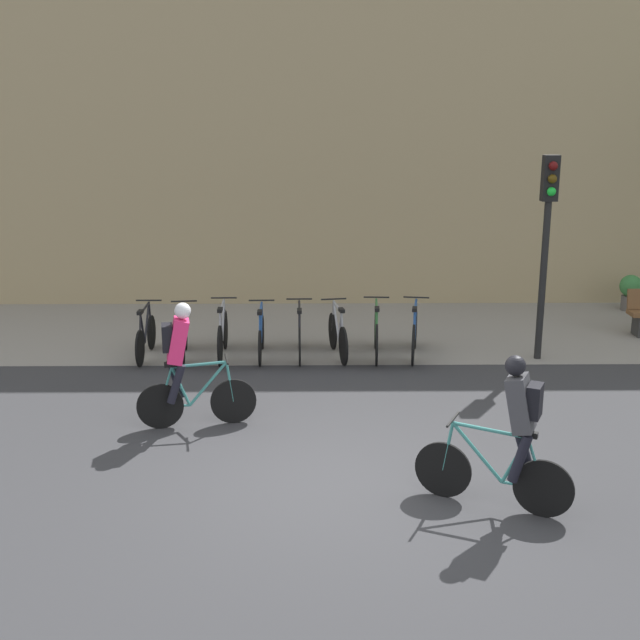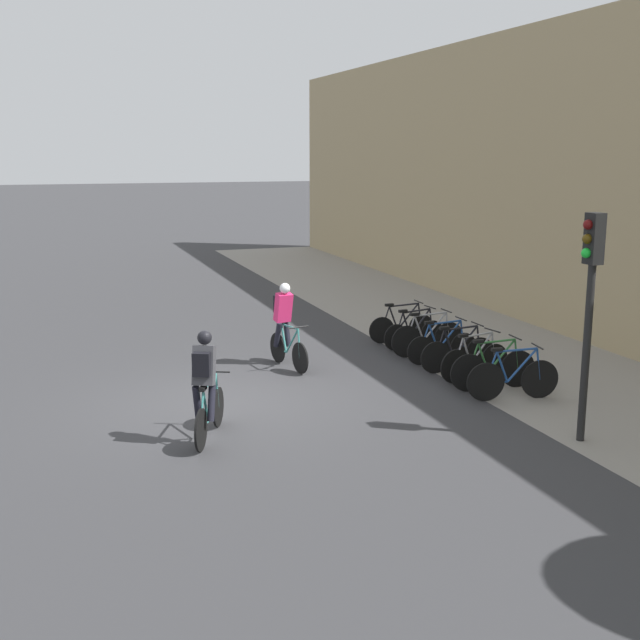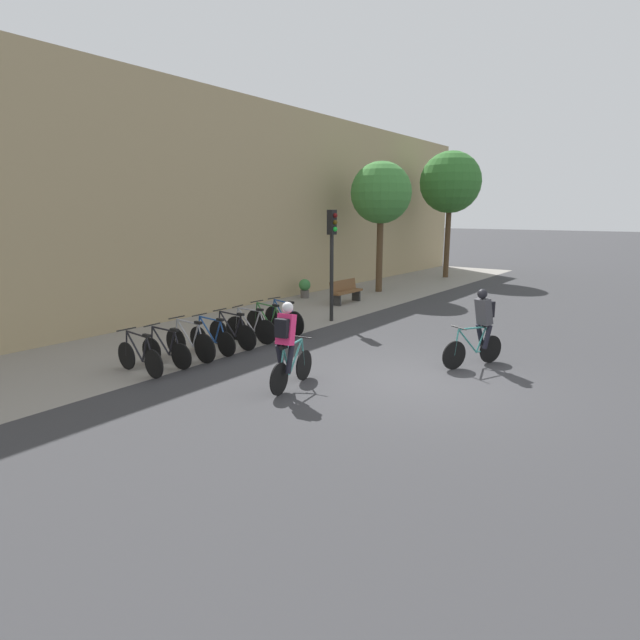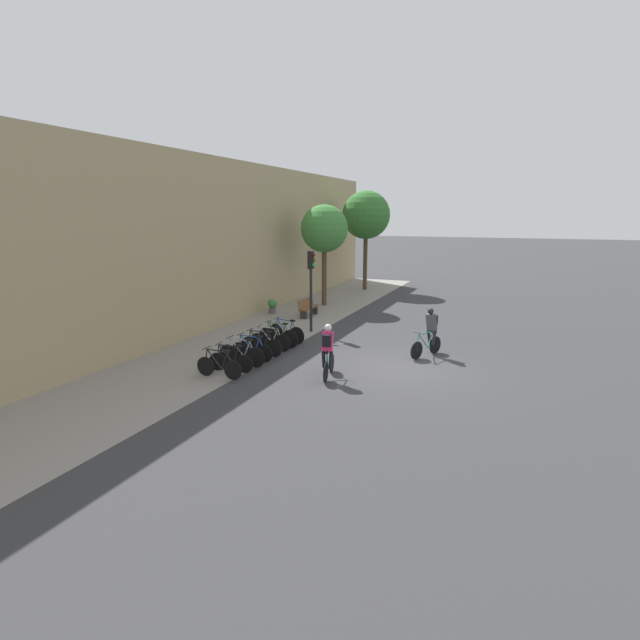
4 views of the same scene
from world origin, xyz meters
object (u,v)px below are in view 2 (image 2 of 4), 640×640
at_px(parked_bike_1, 414,332).
at_px(parked_bike_7, 513,377).
at_px(parked_bike_0, 401,326).
at_px(parked_bike_5, 475,360).
at_px(parked_bike_2, 428,337).
at_px(parked_bike_3, 442,345).
at_px(parked_bike_6, 493,368).
at_px(cyclist_pink, 285,322).
at_px(parked_bike_4, 458,352).
at_px(traffic_light_pole, 590,285).
at_px(cyclist_grey, 206,383).

distance_m(parked_bike_1, parked_bike_7, 4.06).
bearing_deg(parked_bike_0, parked_bike_5, 0.02).
relative_size(parked_bike_2, parked_bike_3, 1.07).
height_order(parked_bike_2, parked_bike_5, parked_bike_2).
bearing_deg(parked_bike_1, parked_bike_5, 0.02).
relative_size(parked_bike_2, parked_bike_6, 1.00).
height_order(parked_bike_0, parked_bike_2, parked_bike_2).
relative_size(cyclist_pink, parked_bike_5, 1.08).
relative_size(cyclist_pink, parked_bike_7, 1.02).
xyz_separation_m(cyclist_pink, parked_bike_5, (2.21, 3.21, -0.55)).
height_order(parked_bike_1, parked_bike_6, parked_bike_6).
xyz_separation_m(parked_bike_2, parked_bike_4, (1.35, -0.00, -0.02)).
distance_m(parked_bike_0, parked_bike_3, 2.03).
distance_m(parked_bike_1, parked_bike_4, 2.03).
height_order(parked_bike_3, parked_bike_6, parked_bike_6).
bearing_deg(parked_bike_3, parked_bike_1, 179.98).
bearing_deg(parked_bike_2, traffic_light_pole, -1.64).
bearing_deg(cyclist_pink, parked_bike_7, 42.02).
height_order(parked_bike_0, parked_bike_1, parked_bike_0).
bearing_deg(cyclist_grey, parked_bike_1, 127.93).
relative_size(parked_bike_4, parked_bike_7, 0.98).
bearing_deg(parked_bike_4, parked_bike_1, -179.99).
bearing_deg(parked_bike_1, parked_bike_7, 0.01).
relative_size(parked_bike_5, parked_bike_6, 0.93).
distance_m(cyclist_pink, cyclist_grey, 4.58).
bearing_deg(parked_bike_2, parked_bike_7, 0.01).
relative_size(cyclist_grey, parked_bike_3, 1.08).
height_order(cyclist_grey, parked_bike_4, cyclist_grey).
bearing_deg(parked_bike_1, cyclist_pink, -81.17).
bearing_deg(traffic_light_pole, cyclist_grey, -108.51).
relative_size(parked_bike_3, parked_bike_5, 1.00).
relative_size(cyclist_grey, parked_bike_6, 1.01).
xyz_separation_m(parked_bike_4, traffic_light_pole, (4.19, -0.16, 2.05)).
distance_m(parked_bike_0, parked_bike_1, 0.68).
distance_m(cyclist_grey, parked_bike_7, 5.67).
bearing_deg(parked_bike_0, parked_bike_4, 0.01).
xyz_separation_m(cyclist_pink, parked_bike_6, (2.89, 3.21, -0.53)).
bearing_deg(cyclist_grey, parked_bike_7, 93.33).
bearing_deg(parked_bike_7, parked_bike_2, -179.99).
xyz_separation_m(cyclist_pink, parked_bike_7, (3.56, 3.21, -0.53)).
distance_m(cyclist_pink, parked_bike_3, 3.37).
distance_m(parked_bike_1, parked_bike_3, 1.35).
height_order(cyclist_pink, parked_bike_3, cyclist_pink).
bearing_deg(parked_bike_2, cyclist_pink, -93.17).
relative_size(cyclist_pink, traffic_light_pole, 0.50).
height_order(parked_bike_5, traffic_light_pole, traffic_light_pole).
bearing_deg(parked_bike_7, cyclist_pink, -137.98).
xyz_separation_m(cyclist_grey, parked_bike_7, (-0.33, 5.63, -0.53)).
distance_m(cyclist_pink, parked_bike_6, 4.35).
xyz_separation_m(parked_bike_0, parked_bike_7, (4.74, 0.00, 0.03)).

